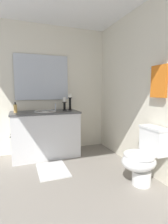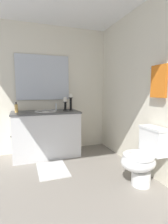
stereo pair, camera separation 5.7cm
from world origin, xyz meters
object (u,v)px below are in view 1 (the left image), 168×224
(candle_holder_short, at_px, (65,103))
(soap_bottle, at_px, (15,108))
(sink_basin, at_px, (45,114))
(candle_holder_tall, at_px, (70,102))
(towel_near_vanity, at_px, (159,81))
(vanity_cabinet, at_px, (46,134))
(mirror, at_px, (42,78))
(toilet, at_px, (143,157))
(bath_mat, at_px, (53,170))

(candle_holder_short, bearing_deg, soap_bottle, -87.07)
(sink_basin, xyz_separation_m, candle_holder_tall, (-0.05, 0.48, 0.20))
(towel_near_vanity, bearing_deg, candle_holder_short, -150.44)
(soap_bottle, bearing_deg, candle_holder_tall, 91.02)
(soap_bottle, bearing_deg, vanity_cabinet, 86.30)
(mirror, height_order, candle_holder_short, mirror)
(sink_basin, distance_m, soap_bottle, 0.51)
(soap_bottle, relative_size, toilet, 0.24)
(vanity_cabinet, relative_size, towel_near_vanity, 2.96)
(vanity_cabinet, relative_size, candle_holder_tall, 3.86)
(candle_holder_short, height_order, toilet, candle_holder_short)
(vanity_cabinet, relative_size, candle_holder_short, 4.86)
(candle_holder_short, bearing_deg, vanity_cabinet, -78.54)
(candle_holder_short, xyz_separation_m, bath_mat, (0.70, -0.38, -0.96))
(mirror, bearing_deg, towel_near_vanity, 35.90)
(sink_basin, bearing_deg, vanity_cabinet, -90.00)
(toilet, height_order, bath_mat, toilet)
(sink_basin, relative_size, bath_mat, 0.67)
(towel_near_vanity, distance_m, bath_mat, 1.97)
(candle_holder_tall, xyz_separation_m, bath_mat, (0.67, -0.48, -0.99))
(candle_holder_tall, height_order, towel_near_vanity, towel_near_vanity)
(toilet, relative_size, bath_mat, 1.25)
(vanity_cabinet, bearing_deg, candle_holder_short, 101.46)
(soap_bottle, bearing_deg, candle_holder_short, 92.93)
(towel_near_vanity, bearing_deg, bath_mat, -122.76)
(vanity_cabinet, bearing_deg, bath_mat, 0.00)
(vanity_cabinet, height_order, toilet, vanity_cabinet)
(candle_holder_tall, xyz_separation_m, toilet, (1.48, 0.54, -0.63))
(mirror, bearing_deg, sink_basin, 0.20)
(mirror, height_order, candle_holder_tall, mirror)
(bath_mat, bearing_deg, toilet, 51.82)
(vanity_cabinet, distance_m, candle_holder_short, 0.67)
(vanity_cabinet, xyz_separation_m, bath_mat, (0.62, 0.00, -0.41))
(soap_bottle, bearing_deg, mirror, 116.45)
(candle_holder_tall, distance_m, bath_mat, 1.29)
(candle_holder_short, height_order, soap_bottle, candle_holder_short)
(bath_mat, bearing_deg, candle_holder_tall, 144.43)
(sink_basin, height_order, bath_mat, sink_basin)
(soap_bottle, height_order, toilet, soap_bottle)
(sink_basin, height_order, towel_near_vanity, towel_near_vanity)
(vanity_cabinet, height_order, bath_mat, vanity_cabinet)
(candle_holder_tall, height_order, bath_mat, candle_holder_tall)
(mirror, relative_size, candle_holder_short, 4.04)
(candle_holder_short, bearing_deg, mirror, -118.05)
(sink_basin, xyz_separation_m, mirror, (-0.28, -0.00, 0.66))
(sink_basin, relative_size, towel_near_vanity, 0.99)
(towel_near_vanity, bearing_deg, sink_basin, -139.09)
(candle_holder_tall, bearing_deg, bath_mat, -35.57)
(candle_holder_tall, xyz_separation_m, candle_holder_short, (-0.03, -0.10, -0.03))
(candle_holder_tall, bearing_deg, toilet, 20.05)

